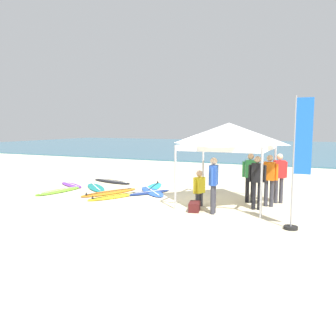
% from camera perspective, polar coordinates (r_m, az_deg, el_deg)
% --- Properties ---
extents(ground_plane, '(80.00, 80.00, 0.00)m').
position_cam_1_polar(ground_plane, '(12.85, -1.10, -5.08)').
color(ground_plane, beige).
extents(sea, '(80.00, 36.00, 0.10)m').
position_cam_1_polar(sea, '(42.16, 17.16, 3.06)').
color(sea, '#386B84').
rests_on(sea, ground).
extents(canopy_tent, '(2.80, 2.80, 2.75)m').
position_cam_1_polar(canopy_tent, '(11.94, 9.76, 5.44)').
color(canopy_tent, '#B7B7BC').
rests_on(canopy_tent, ground).
extents(surfboard_purple, '(1.86, 1.29, 0.19)m').
position_cam_1_polar(surfboard_purple, '(16.29, -15.31, -2.64)').
color(surfboard_purple, purple).
rests_on(surfboard_purple, ground).
extents(surfboard_navy, '(1.53, 2.04, 0.19)m').
position_cam_1_polar(surfboard_navy, '(13.97, -3.33, -3.97)').
color(surfboard_navy, navy).
rests_on(surfboard_navy, ground).
extents(surfboard_teal, '(2.03, 1.98, 0.19)m').
position_cam_1_polar(surfboard_teal, '(15.42, -11.56, -3.07)').
color(surfboard_teal, '#19847F').
rests_on(surfboard_teal, ground).
extents(surfboard_cyan, '(1.05, 2.14, 0.19)m').
position_cam_1_polar(surfboard_cyan, '(15.24, -2.33, -3.04)').
color(surfboard_cyan, '#23B2CC').
rests_on(surfboard_cyan, ground).
extents(surfboard_yellow, '(1.48, 2.29, 0.19)m').
position_cam_1_polar(surfboard_yellow, '(13.39, -8.63, -4.52)').
color(surfboard_yellow, yellow).
rests_on(surfboard_yellow, ground).
extents(surfboard_black, '(2.41, 1.19, 0.19)m').
position_cam_1_polar(surfboard_black, '(16.88, -9.00, -2.15)').
color(surfboard_black, black).
rests_on(surfboard_black, ground).
extents(surfboard_lime, '(0.90, 2.31, 0.19)m').
position_cam_1_polar(surfboard_lime, '(14.96, -17.16, -3.54)').
color(surfboard_lime, '#7AD12D').
rests_on(surfboard_lime, ground).
extents(surfboard_blue, '(2.07, 2.20, 0.19)m').
position_cam_1_polar(surfboard_blue, '(14.21, -2.58, -3.78)').
color(surfboard_blue, blue).
rests_on(surfboard_blue, ground).
extents(surfboard_orange, '(1.58, 2.59, 0.19)m').
position_cam_1_polar(surfboard_orange, '(14.18, -9.43, -3.89)').
color(surfboard_orange, orange).
rests_on(surfboard_orange, ground).
extents(person_green, '(0.54, 0.29, 1.71)m').
position_cam_1_polar(person_green, '(12.52, 13.11, -1.00)').
color(person_green, black).
rests_on(person_green, ground).
extents(person_red, '(0.49, 0.37, 1.71)m').
position_cam_1_polar(person_red, '(12.68, 17.47, -1.03)').
color(person_red, '#383842').
rests_on(person_red, ground).
extents(person_orange, '(0.55, 0.23, 1.71)m').
position_cam_1_polar(person_orange, '(12.06, 16.00, -1.38)').
color(person_orange, '#383842').
rests_on(person_orange, ground).
extents(person_blue, '(0.25, 0.55, 1.71)m').
position_cam_1_polar(person_blue, '(10.75, 7.34, -2.15)').
color(person_blue, '#383842').
rests_on(person_blue, ground).
extents(person_black, '(0.55, 0.27, 1.71)m').
position_cam_1_polar(person_black, '(11.51, 14.15, -1.71)').
color(person_black, black).
rests_on(person_black, ground).
extents(person_yellow, '(0.33, 0.52, 1.20)m').
position_cam_1_polar(person_yellow, '(11.72, 5.06, -3.02)').
color(person_yellow, '#383842').
rests_on(person_yellow, ground).
extents(banner_flag, '(0.60, 0.36, 3.40)m').
position_cam_1_polar(banner_flag, '(9.49, 20.19, -0.16)').
color(banner_flag, '#99999E').
rests_on(banner_flag, ground).
extents(gear_bag_near_tent, '(0.46, 0.66, 0.28)m').
position_cam_1_polar(gear_bag_near_tent, '(11.17, 4.28, -6.21)').
color(gear_bag_near_tent, '#4C1919').
rests_on(gear_bag_near_tent, ground).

